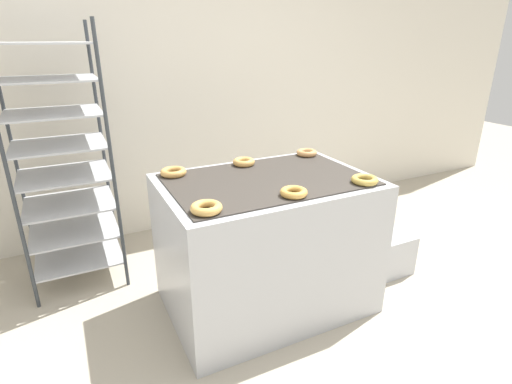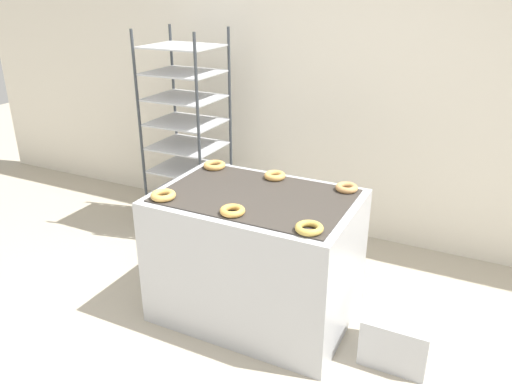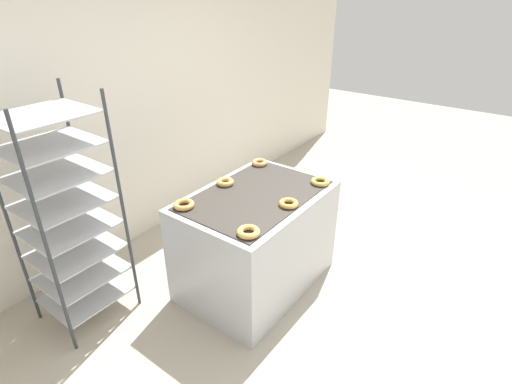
{
  "view_description": "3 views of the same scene",
  "coord_description": "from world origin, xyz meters",
  "views": [
    {
      "loc": [
        -1.05,
        -1.3,
        1.66
      ],
      "look_at": [
        0.0,
        0.83,
        0.74
      ],
      "focal_mm": 28.0,
      "sensor_mm": 36.0,
      "label": 1
    },
    {
      "loc": [
        1.27,
        -1.88,
        2.1
      ],
      "look_at": [
        0.0,
        0.68,
        0.89
      ],
      "focal_mm": 35.0,
      "sensor_mm": 36.0,
      "label": 2
    },
    {
      "loc": [
        -2.23,
        -0.98,
        2.35
      ],
      "look_at": [
        0.0,
        0.68,
        0.89
      ],
      "focal_mm": 28.0,
      "sensor_mm": 36.0,
      "label": 3
    }
  ],
  "objects": [
    {
      "name": "wall_back",
      "position": [
        0.0,
        2.12,
        1.4
      ],
      "size": [
        8.0,
        0.05,
        2.8
      ],
      "color": "silver",
      "rests_on": "ground_plane"
    },
    {
      "name": "glaze_bin",
      "position": [
        0.96,
        0.65,
        0.15
      ],
      "size": [
        0.39,
        0.33,
        0.3
      ],
      "color": "#B7BABF",
      "rests_on": "ground_plane"
    },
    {
      "name": "donut_far_center",
      "position": [
        -0.01,
        0.99,
        0.89
      ],
      "size": [
        0.14,
        0.14,
        0.04
      ],
      "primitive_type": "torus",
      "color": "#DAA253",
      "rests_on": "fryer_machine"
    },
    {
      "name": "donut_near_left",
      "position": [
        -0.49,
        0.38,
        0.89
      ],
      "size": [
        0.16,
        0.16,
        0.04
      ],
      "primitive_type": "torus",
      "color": "#DBA754",
      "rests_on": "fryer_machine"
    },
    {
      "name": "donut_far_right",
      "position": [
        0.49,
        1.0,
        0.89
      ],
      "size": [
        0.14,
        0.14,
        0.04
      ],
      "primitive_type": "torus",
      "color": "tan",
      "rests_on": "fryer_machine"
    },
    {
      "name": "donut_near_right",
      "position": [
        0.47,
        0.37,
        0.89
      ],
      "size": [
        0.15,
        0.15,
        0.04
      ],
      "primitive_type": "torus",
      "color": "gold",
      "rests_on": "fryer_machine"
    },
    {
      "name": "ground_plane",
      "position": [
        0.0,
        0.0,
        0.0
      ],
      "size": [
        14.0,
        14.0,
        0.0
      ],
      "primitive_type": "plane",
      "color": "#B2A893"
    },
    {
      "name": "donut_near_center",
      "position": [
        -0.0,
        0.38,
        0.89
      ],
      "size": [
        0.15,
        0.15,
        0.04
      ],
      "primitive_type": "torus",
      "color": "gold",
      "rests_on": "fryer_machine"
    },
    {
      "name": "fryer_machine",
      "position": [
        0.0,
        0.68,
        0.44
      ],
      "size": [
        1.25,
        0.86,
        0.87
      ],
      "color": "#B7BABF",
      "rests_on": "ground_plane"
    },
    {
      "name": "baking_rack_cart",
      "position": [
        -1.09,
        1.54,
        0.9
      ],
      "size": [
        0.6,
        0.53,
        1.77
      ],
      "color": "#33383D",
      "rests_on": "ground_plane"
    },
    {
      "name": "donut_far_left",
      "position": [
        -0.48,
        0.99,
        0.89
      ],
      "size": [
        0.16,
        0.16,
        0.04
      ],
      "primitive_type": "torus",
      "color": "tan",
      "rests_on": "fryer_machine"
    }
  ]
}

